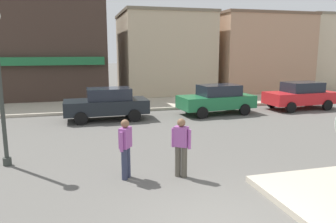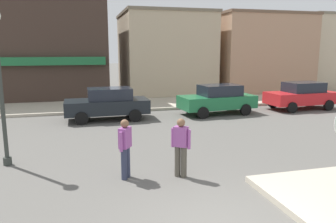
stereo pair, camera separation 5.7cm
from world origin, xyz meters
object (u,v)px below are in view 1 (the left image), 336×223
object	(u,v)px
parked_car_third	(300,95)
pedestrian_crossing_near	(181,146)
parked_car_nearest	(107,103)
parked_car_second	(217,99)
pedestrian_crossing_far	(126,147)

from	to	relation	value
parked_car_third	pedestrian_crossing_near	world-z (taller)	pedestrian_crossing_near
parked_car_nearest	pedestrian_crossing_near	world-z (taller)	pedestrian_crossing_near
parked_car_second	pedestrian_crossing_far	xyz separation A→B (m)	(-5.92, -7.68, 0.06)
parked_car_third	pedestrian_crossing_near	size ratio (longest dim) A/B	2.54
parked_car_second	pedestrian_crossing_far	distance (m)	9.70
parked_car_second	parked_car_third	xyz separation A→B (m)	(5.26, 0.13, 0.00)
parked_car_second	parked_car_third	distance (m)	5.26
parked_car_nearest	pedestrian_crossing_far	bearing A→B (deg)	-91.05
parked_car_nearest	pedestrian_crossing_far	xyz separation A→B (m)	(-0.14, -7.71, 0.06)
parked_car_second	pedestrian_crossing_near	distance (m)	9.12
parked_car_second	parked_car_third	size ratio (longest dim) A/B	1.02
parked_car_third	pedestrian_crossing_far	world-z (taller)	pedestrian_crossing_far
parked_car_second	parked_car_third	world-z (taller)	same
pedestrian_crossing_far	parked_car_nearest	bearing A→B (deg)	88.95
parked_car_nearest	pedestrian_crossing_near	distance (m)	8.08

